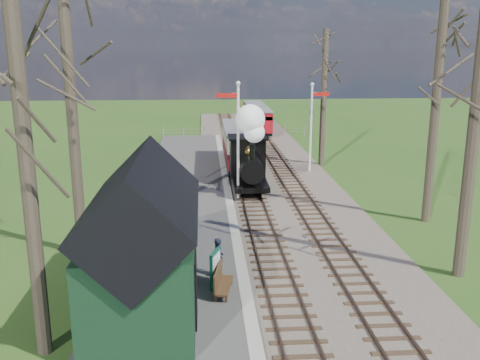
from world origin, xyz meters
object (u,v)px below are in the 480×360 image
(station_shed, at_px, (144,243))
(bench, at_px, (221,281))
(locomotive, at_px, (249,154))
(red_carriage_a, at_px, (260,121))
(person, at_px, (219,257))
(coach, at_px, (241,144))
(red_carriage_b, at_px, (254,114))
(semaphore_far, at_px, (312,121))
(sign_board, at_px, (215,269))
(semaphore_near, at_px, (237,132))

(station_shed, xyz_separation_m, bench, (2.28, 0.79, -1.66))
(locomotive, height_order, red_carriage_a, locomotive)
(station_shed, distance_m, person, 3.35)
(coach, height_order, red_carriage_a, coach)
(red_carriage_b, bearing_deg, bench, -97.11)
(station_shed, bearing_deg, locomotive, 72.24)
(semaphore_far, relative_size, person, 4.08)
(coach, height_order, sign_board, coach)
(red_carriage_a, height_order, sign_board, red_carriage_a)
(locomotive, xyz_separation_m, person, (-2.02, -11.32, -1.33))
(sign_board, bearing_deg, semaphore_near, 82.57)
(semaphore_near, xyz_separation_m, sign_board, (-1.40, -10.72, -2.80))
(station_shed, relative_size, coach, 0.81)
(station_shed, height_order, person, station_shed)
(semaphore_far, relative_size, red_carriage_b, 1.25)
(coach, xyz_separation_m, red_carriage_a, (2.60, 12.82, -0.26))
(station_shed, height_order, bench, station_shed)
(semaphore_near, relative_size, sign_board, 5.01)
(coach, distance_m, red_carriage_a, 13.08)
(semaphore_far, bearing_deg, semaphore_near, -130.60)
(station_shed, distance_m, sign_board, 2.88)
(locomotive, bearing_deg, red_carriage_b, 83.89)
(semaphore_near, relative_size, bench, 3.98)
(bench, bearing_deg, semaphore_near, 83.67)
(semaphore_near, distance_m, red_carriage_a, 20.66)
(semaphore_near, xyz_separation_m, red_carriage_b, (3.37, 25.76, -2.26))
(semaphore_near, bearing_deg, locomotive, 61.16)
(semaphore_near, height_order, coach, semaphore_near)
(station_shed, height_order, semaphore_near, semaphore_near)
(station_shed, relative_size, locomotive, 1.29)
(semaphore_far, bearing_deg, locomotive, -133.48)
(semaphore_near, xyz_separation_m, semaphore_far, (5.14, 6.00, -0.27))
(sign_board, relative_size, bench, 0.80)
(semaphore_far, bearing_deg, station_shed, -115.72)
(semaphore_far, distance_m, red_carriage_a, 14.51)
(red_carriage_a, bearing_deg, semaphore_near, -99.44)
(semaphore_near, relative_size, coach, 0.80)
(station_shed, xyz_separation_m, coach, (4.30, 19.45, -0.64))
(semaphore_far, bearing_deg, red_carriage_b, 95.13)
(red_carriage_b, height_order, bench, red_carriage_b)
(station_shed, height_order, coach, station_shed)
(semaphore_near, bearing_deg, sign_board, -97.43)
(coach, bearing_deg, locomotive, -90.11)
(locomotive, bearing_deg, coach, 89.89)
(semaphore_far, xyz_separation_m, red_carriage_a, (-1.77, 14.26, -1.99))
(red_carriage_a, relative_size, person, 3.27)
(locomotive, height_order, sign_board, locomotive)
(red_carriage_a, distance_m, sign_board, 31.35)
(locomotive, distance_m, sign_board, 12.36)
(red_carriage_b, xyz_separation_m, sign_board, (-4.77, -36.48, -0.54))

